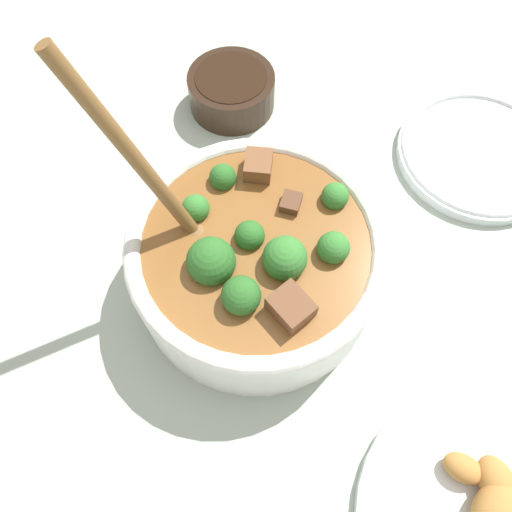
# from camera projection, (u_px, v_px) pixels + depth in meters

# --- Properties ---
(ground_plane) EXTENTS (4.00, 4.00, 0.00)m
(ground_plane) POSITION_uv_depth(u_px,v_px,m) (256.00, 280.00, 0.50)
(ground_plane) COLOR #ADBCAD
(stew_bowl) EXTENTS (0.24, 0.23, 0.26)m
(stew_bowl) POSITION_uv_depth(u_px,v_px,m) (256.00, 258.00, 0.46)
(stew_bowl) COLOR white
(stew_bowl) RESTS_ON ground_plane
(condiment_bowl) EXTENTS (0.10, 0.10, 0.04)m
(condiment_bowl) POSITION_uv_depth(u_px,v_px,m) (232.00, 89.00, 0.59)
(condiment_bowl) COLOR black
(condiment_bowl) RESTS_ON ground_plane
(empty_plate) EXTENTS (0.18, 0.18, 0.02)m
(empty_plate) POSITION_uv_depth(u_px,v_px,m) (479.00, 153.00, 0.57)
(empty_plate) COLOR white
(empty_plate) RESTS_ON ground_plane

